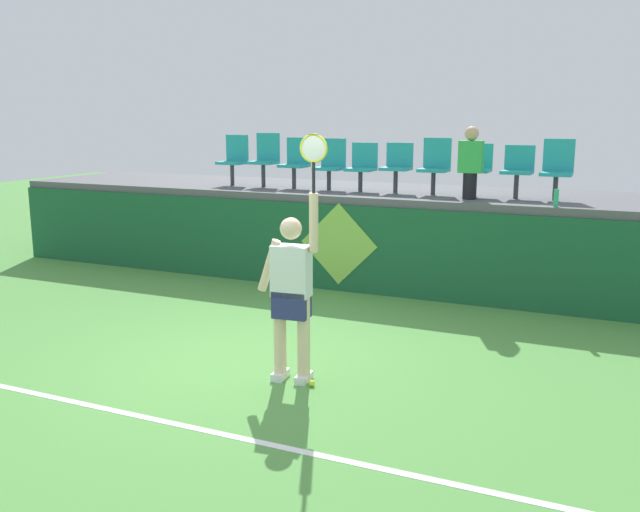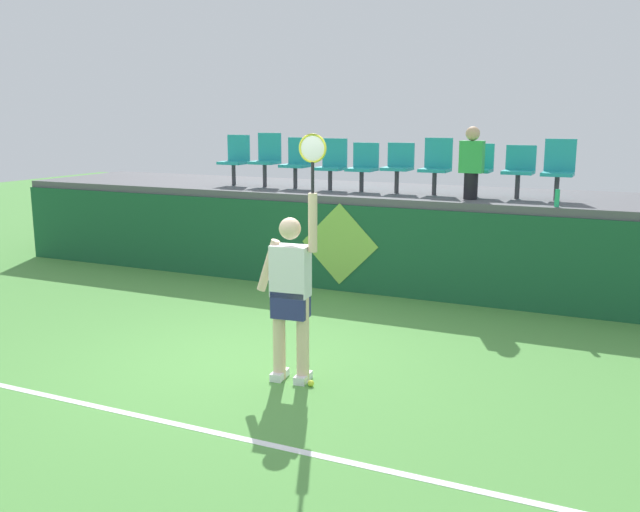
{
  "view_description": "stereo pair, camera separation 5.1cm",
  "coord_description": "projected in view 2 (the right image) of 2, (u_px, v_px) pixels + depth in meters",
  "views": [
    {
      "loc": [
        3.74,
        -6.29,
        2.68
      ],
      "look_at": [
        0.34,
        1.23,
        1.01
      ],
      "focal_mm": 38.96,
      "sensor_mm": 36.0,
      "label": 1
    },
    {
      "loc": [
        3.78,
        -6.27,
        2.68
      ],
      "look_at": [
        0.34,
        1.23,
        1.01
      ],
      "focal_mm": 38.96,
      "sensor_mm": 36.0,
      "label": 2
    }
  ],
  "objects": [
    {
      "name": "ground_plane",
      "position": [
        246.0,
        363.0,
        7.66
      ],
      "size": [
        40.0,
        40.0,
        0.0
      ],
      "primitive_type": "plane",
      "color": "#519342"
    },
    {
      "name": "court_back_wall",
      "position": [
        362.0,
        249.0,
        10.65
      ],
      "size": [
        13.45,
        0.2,
        1.35
      ],
      "primitive_type": "cube",
      "color": "#195633",
      "rests_on": "ground_plane"
    },
    {
      "name": "spectator_platform",
      "position": [
        388.0,
        193.0,
        11.58
      ],
      "size": [
        13.45,
        2.52,
        0.12
      ],
      "primitive_type": "cube",
      "color": "#56565B",
      "rests_on": "court_back_wall"
    },
    {
      "name": "court_baseline_stripe",
      "position": [
        154.0,
        419.0,
        6.24
      ],
      "size": [
        12.11,
        0.08,
        0.01
      ],
      "primitive_type": "cube",
      "color": "white",
      "rests_on": "ground_plane"
    },
    {
      "name": "tennis_player",
      "position": [
        291.0,
        290.0,
        6.98
      ],
      "size": [
        0.75,
        0.29,
        2.52
      ],
      "color": "white",
      "rests_on": "ground_plane"
    },
    {
      "name": "tennis_ball",
      "position": [
        311.0,
        383.0,
        6.99
      ],
      "size": [
        0.07,
        0.07,
        0.07
      ],
      "primitive_type": "sphere",
      "color": "#D1E533",
      "rests_on": "ground_plane"
    },
    {
      "name": "water_bottle",
      "position": [
        557.0,
        198.0,
        9.37
      ],
      "size": [
        0.07,
        0.07,
        0.24
      ],
      "primitive_type": "cylinder",
      "color": "#26B272",
      "rests_on": "spectator_platform"
    },
    {
      "name": "stadium_chair_0",
      "position": [
        236.0,
        158.0,
        12.3
      ],
      "size": [
        0.44,
        0.42,
        0.88
      ],
      "color": "#38383D",
      "rests_on": "spectator_platform"
    },
    {
      "name": "stadium_chair_1",
      "position": [
        267.0,
        157.0,
        12.04
      ],
      "size": [
        0.44,
        0.42,
        0.92
      ],
      "color": "#38383D",
      "rests_on": "spectator_platform"
    },
    {
      "name": "stadium_chair_2",
      "position": [
        297.0,
        161.0,
        11.81
      ],
      "size": [
        0.44,
        0.42,
        0.85
      ],
      "color": "#38383D",
      "rests_on": "spectator_platform"
    },
    {
      "name": "stadium_chair_3",
      "position": [
        332.0,
        163.0,
        11.55
      ],
      "size": [
        0.44,
        0.42,
        0.84
      ],
      "color": "#38383D",
      "rests_on": "spectator_platform"
    },
    {
      "name": "stadium_chair_4",
      "position": [
        363.0,
        165.0,
        11.31
      ],
      "size": [
        0.44,
        0.42,
        0.78
      ],
      "color": "#38383D",
      "rests_on": "spectator_platform"
    },
    {
      "name": "stadium_chair_5",
      "position": [
        398.0,
        165.0,
        11.06
      ],
      "size": [
        0.44,
        0.42,
        0.79
      ],
      "color": "#38383D",
      "rests_on": "spectator_platform"
    },
    {
      "name": "stadium_chair_6",
      "position": [
        436.0,
        164.0,
        10.81
      ],
      "size": [
        0.44,
        0.42,
        0.88
      ],
      "color": "#38383D",
      "rests_on": "spectator_platform"
    },
    {
      "name": "stadium_chair_7",
      "position": [
        477.0,
        166.0,
        10.54
      ],
      "size": [
        0.44,
        0.42,
        0.8
      ],
      "color": "#38383D",
      "rests_on": "spectator_platform"
    },
    {
      "name": "stadium_chair_8",
      "position": [
        519.0,
        168.0,
        10.29
      ],
      "size": [
        0.44,
        0.42,
        0.78
      ],
      "color": "#38383D",
      "rests_on": "spectator_platform"
    },
    {
      "name": "stadium_chair_9",
      "position": [
        559.0,
        167.0,
        10.07
      ],
      "size": [
        0.44,
        0.42,
        0.88
      ],
      "color": "#38383D",
      "rests_on": "spectator_platform"
    },
    {
      "name": "spectator_0",
      "position": [
        472.0,
        161.0,
        10.15
      ],
      "size": [
        0.34,
        0.21,
        1.06
      ],
      "color": "black",
      "rests_on": "spectator_platform"
    },
    {
      "name": "wall_signage_mount",
      "position": [
        339.0,
        291.0,
        10.82
      ],
      "size": [
        1.27,
        0.01,
        1.38
      ],
      "color": "#195633",
      "rests_on": "ground_plane"
    }
  ]
}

